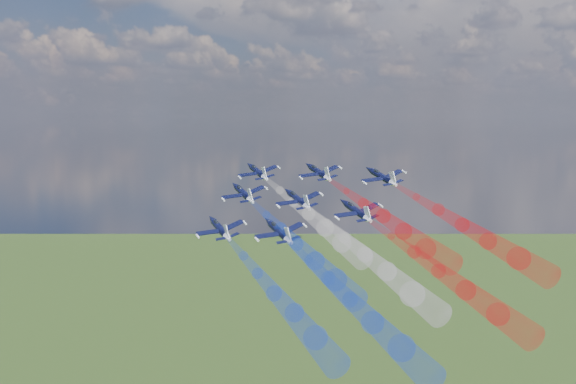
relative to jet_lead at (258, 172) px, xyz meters
The scene contains 16 objects.
jet_lead is the anchor object (origin of this frame).
trail_lead 26.43m from the jet_lead, 35.93° to the right, with size 4.12×41.95×4.12m, color white, non-canonical shape.
jet_inner_left 13.64m from the jet_lead, 71.45° to the right, with size 9.89×12.36×3.30m, color black, non-canonical shape.
trail_inner_left 38.46m from the jet_lead, 47.83° to the right, with size 4.12×41.95×4.12m, color blue, non-canonical shape.
jet_inner_right 14.64m from the jet_lead, ahead, with size 9.89×12.36×3.30m, color black, non-canonical shape.
trail_inner_right 38.26m from the jet_lead, 20.80° to the right, with size 4.12×41.95×4.12m, color red, non-canonical shape.
jet_outer_left 27.50m from the jet_lead, 74.30° to the right, with size 9.89×12.36×3.30m, color black, non-canonical shape.
trail_outer_left 51.13m from the jet_lead, 55.27° to the right, with size 4.12×41.95×4.12m, color blue, non-canonical shape.
jet_center_third 20.85m from the jet_lead, 35.35° to the right, with size 9.89×12.36×3.30m, color black, non-canonical shape.
trail_center_third 47.27m from the jet_lead, 35.67° to the right, with size 4.12×41.95×4.12m, color white, non-canonical shape.
jet_outer_right 29.19m from the jet_lead, ahead, with size 9.89×12.36×3.30m, color black, non-canonical shape.
trail_outer_right 52.03m from the jet_lead, 14.88° to the right, with size 4.12×41.95×4.12m, color red, non-canonical shape.
jet_rear_left 32.41m from the jet_lead, 51.26° to the right, with size 9.89×12.36×3.30m, color black, non-canonical shape.
trail_rear_left 58.35m from the jet_lead, 44.36° to the right, with size 4.12×41.95×4.12m, color blue, non-canonical shape.
jet_rear_right 31.53m from the jet_lead, 20.80° to the right, with size 9.89×12.36×3.30m, color black, non-canonical shape.
trail_rear_right 57.46m from the jet_lead, 27.65° to the right, with size 4.12×41.95×4.12m, color red, non-canonical shape.
Camera 1 is at (44.52, -121.51, 172.42)m, focal length 42.25 mm.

